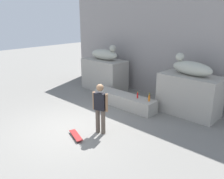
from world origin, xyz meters
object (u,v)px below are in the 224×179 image
skater (100,107)px  statue_reclining_right (191,68)px  skateboard (76,135)px  bottle_brown (149,97)px  bottle_orange (149,99)px  bottle_red (138,96)px  statue_reclining_left (105,54)px

skater → statue_reclining_right: bearing=-128.1°
statue_reclining_right → skateboard: statue_reclining_right is taller
bottle_brown → statue_reclining_right: bearing=37.5°
skateboard → bottle_brown: 3.37m
statue_reclining_right → bottle_orange: bearing=52.1°
bottle_orange → bottle_red: bearing=-177.3°
statue_reclining_left → bottle_brown: bearing=-18.7°
statue_reclining_left → bottle_red: bearing=-24.4°
statue_reclining_left → skateboard: statue_reclining_left is taller
statue_reclining_right → bottle_brown: statue_reclining_right is taller
statue_reclining_left → skateboard: bearing=-59.4°
bottle_orange → skater: bearing=-96.2°
skateboard → bottle_orange: bottle_orange is taller
skateboard → bottle_orange: 3.21m
bottle_red → statue_reclining_right: bearing=34.9°
bottle_orange → bottle_brown: size_ratio=1.05×
skateboard → bottle_brown: (0.49, 3.28, 0.57)m
skateboard → bottle_brown: bearing=-78.4°
bottle_brown → bottle_red: bearing=-153.3°
statue_reclining_right → bottle_red: (-1.59, -1.11, -1.20)m
statue_reclining_right → bottle_red: 2.28m
statue_reclining_left → bottle_brown: size_ratio=6.32×
bottle_brown → bottle_orange: bearing=-57.1°
bottle_orange → bottle_red: (-0.54, -0.03, -0.00)m
statue_reclining_right → bottle_brown: 1.91m
statue_reclining_right → bottle_brown: bearing=43.8°
bottle_orange → statue_reclining_left: bearing=162.7°
statue_reclining_left → skater: bearing=-50.6°
bottle_red → bottle_brown: bottle_red is taller
bottle_orange → bottle_brown: 0.22m
bottle_orange → bottle_red: bottle_orange is taller
statue_reclining_left → bottle_orange: bearing=-21.1°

